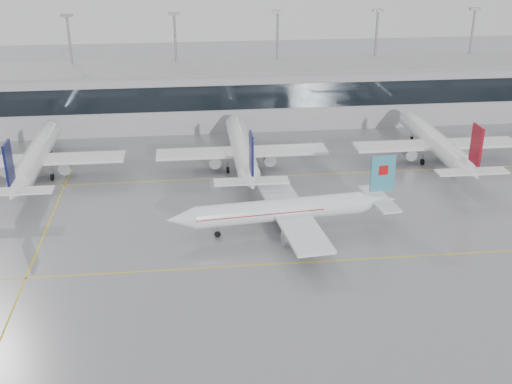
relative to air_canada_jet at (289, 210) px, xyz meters
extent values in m
plane|color=gray|center=(-4.34, -9.40, -3.18)|extent=(320.00, 320.00, 0.00)
cube|color=gold|center=(-4.34, -9.40, -3.17)|extent=(120.00, 0.25, 0.01)
cube|color=gold|center=(-4.34, 20.60, -3.17)|extent=(120.00, 0.25, 0.01)
cube|color=gold|center=(-34.34, 5.60, -3.17)|extent=(0.25, 60.00, 0.01)
cube|color=#9B9B9E|center=(-4.34, 52.60, 2.82)|extent=(180.00, 15.00, 12.00)
cube|color=black|center=(-4.34, 45.05, 4.32)|extent=(180.00, 0.20, 5.00)
cube|color=gray|center=(-4.34, 52.60, 9.02)|extent=(182.00, 16.00, 0.40)
cylinder|color=gray|center=(-37.34, 58.60, 7.82)|extent=(0.50, 0.50, 22.00)
cube|color=gray|center=(-37.34, 58.60, 19.12)|extent=(2.40, 1.00, 0.60)
cylinder|color=gray|center=(-15.34, 58.60, 7.82)|extent=(0.50, 0.50, 22.00)
cube|color=gray|center=(-15.34, 58.60, 19.12)|extent=(2.40, 1.00, 0.60)
cylinder|color=gray|center=(6.66, 58.60, 7.82)|extent=(0.50, 0.50, 22.00)
cube|color=gray|center=(6.66, 58.60, 19.12)|extent=(2.40, 1.00, 0.60)
cylinder|color=gray|center=(28.66, 58.60, 7.82)|extent=(0.50, 0.50, 22.00)
cube|color=gray|center=(28.66, 58.60, 19.12)|extent=(2.40, 1.00, 0.60)
cylinder|color=gray|center=(50.66, 58.60, 7.82)|extent=(0.50, 0.50, 22.00)
cube|color=gray|center=(50.66, 58.60, 19.12)|extent=(2.40, 1.00, 0.60)
cylinder|color=white|center=(-1.31, -0.14, 0.12)|extent=(23.92, 5.58, 3.11)
cone|color=white|center=(-15.10, -1.59, 0.12)|extent=(4.30, 3.51, 3.11)
cone|color=white|center=(13.27, 1.40, 0.12)|extent=(5.90, 3.68, 3.11)
cube|color=white|center=(0.18, 0.02, -0.28)|extent=(7.67, 26.08, 0.45)
cube|color=white|center=(13.47, 1.42, 0.42)|extent=(3.82, 10.12, 0.25)
cube|color=teal|center=(13.67, 1.44, 4.33)|extent=(3.62, 0.73, 5.31)
cylinder|color=#9A9BA7|center=(0.19, -4.81, -1.78)|extent=(3.80, 2.47, 2.10)
cylinder|color=#9A9BA7|center=(-0.82, 4.74, -1.78)|extent=(3.80, 2.47, 2.10)
cylinder|color=gray|center=(-10.12, -1.07, -2.08)|extent=(0.20, 0.20, 1.29)
cylinder|color=black|center=(-10.12, -1.07, -2.73)|extent=(0.93, 0.39, 0.90)
cylinder|color=gray|center=(1.45, -2.46, -1.98)|extent=(0.24, 0.24, 1.29)
cylinder|color=black|center=(1.45, -2.46, -2.63)|extent=(1.14, 0.56, 1.10)
cylinder|color=gray|center=(0.90, 2.71, -1.98)|extent=(0.24, 0.24, 1.29)
cylinder|color=black|center=(0.90, 2.71, -2.63)|extent=(1.14, 0.56, 1.10)
cube|color=#B70F0F|center=(13.67, 1.44, 4.87)|extent=(1.44, 0.59, 1.40)
cube|color=#B70F0F|center=(-4.29, -0.45, 0.32)|extent=(18.23, 5.01, 0.12)
cylinder|color=white|center=(-39.34, 25.60, 0.62)|extent=(3.59, 27.36, 3.59)
cone|color=white|center=(-39.34, 41.28, 0.62)|extent=(3.59, 4.00, 3.59)
cone|color=white|center=(-39.34, 9.12, 0.62)|extent=(3.59, 5.60, 3.59)
cube|color=white|center=(-39.34, 24.10, 0.22)|extent=(29.64, 5.00, 0.45)
cube|color=white|center=(-39.34, 8.92, 0.92)|extent=(11.40, 2.80, 0.25)
cube|color=#0B0F3E|center=(-39.34, 8.72, 5.48)|extent=(0.35, 3.60, 6.12)
cylinder|color=#9A9BA7|center=(-44.14, 24.60, -1.28)|extent=(2.10, 3.60, 2.10)
cylinder|color=#9A9BA7|center=(-34.54, 24.60, -1.28)|extent=(2.10, 3.60, 2.10)
cylinder|color=gray|center=(-39.34, 36.28, -1.95)|extent=(0.20, 0.20, 1.56)
cylinder|color=black|center=(-39.34, 36.28, -2.73)|extent=(0.30, 0.90, 0.90)
cylinder|color=gray|center=(-41.94, 23.10, -1.85)|extent=(0.24, 0.24, 1.56)
cylinder|color=black|center=(-41.94, 23.10, -2.63)|extent=(0.45, 1.10, 1.10)
cylinder|color=gray|center=(-36.74, 23.10, -1.85)|extent=(0.24, 0.24, 1.56)
cylinder|color=black|center=(-36.74, 23.10, -2.63)|extent=(0.45, 1.10, 1.10)
cylinder|color=white|center=(-4.34, 25.60, 0.62)|extent=(3.59, 27.36, 3.59)
cone|color=white|center=(-4.34, 41.28, 0.62)|extent=(3.59, 4.00, 3.59)
cone|color=white|center=(-4.34, 9.12, 0.62)|extent=(3.59, 5.60, 3.59)
cube|color=white|center=(-4.34, 24.10, 0.22)|extent=(29.64, 5.00, 0.45)
cube|color=white|center=(-4.34, 8.92, 0.92)|extent=(11.40, 2.80, 0.25)
cube|color=#0B0F3E|center=(-4.34, 8.72, 5.48)|extent=(0.35, 3.60, 6.12)
cylinder|color=#9A9BA7|center=(-9.14, 24.60, -1.28)|extent=(2.10, 3.60, 2.10)
cylinder|color=#9A9BA7|center=(0.46, 24.60, -1.28)|extent=(2.10, 3.60, 2.10)
cylinder|color=gray|center=(-4.34, 36.28, -1.95)|extent=(0.20, 0.20, 1.56)
cylinder|color=black|center=(-4.34, 36.28, -2.73)|extent=(0.30, 0.90, 0.90)
cylinder|color=gray|center=(-6.94, 23.10, -1.85)|extent=(0.24, 0.24, 1.56)
cylinder|color=black|center=(-6.94, 23.10, -2.63)|extent=(0.45, 1.10, 1.10)
cylinder|color=gray|center=(-1.74, 23.10, -1.85)|extent=(0.24, 0.24, 1.56)
cylinder|color=black|center=(-1.74, 23.10, -2.63)|extent=(0.45, 1.10, 1.10)
cylinder|color=white|center=(30.66, 25.60, 0.62)|extent=(3.59, 27.36, 3.59)
cone|color=white|center=(30.66, 41.28, 0.62)|extent=(3.59, 4.00, 3.59)
cone|color=white|center=(30.66, 9.12, 0.62)|extent=(3.59, 5.60, 3.59)
cube|color=white|center=(30.66, 24.10, 0.22)|extent=(29.64, 5.00, 0.45)
cube|color=white|center=(30.66, 8.92, 0.92)|extent=(11.40, 2.80, 0.25)
cube|color=maroon|center=(30.66, 8.72, 5.48)|extent=(0.35, 3.60, 6.12)
cylinder|color=#9A9BA7|center=(25.86, 24.60, -1.28)|extent=(2.10, 3.60, 2.10)
cylinder|color=#9A9BA7|center=(35.46, 24.60, -1.28)|extent=(2.10, 3.60, 2.10)
cylinder|color=gray|center=(30.66, 36.28, -1.95)|extent=(0.20, 0.20, 1.56)
cylinder|color=black|center=(30.66, 36.28, -2.73)|extent=(0.30, 0.90, 0.90)
cylinder|color=gray|center=(28.06, 23.10, -1.85)|extent=(0.24, 0.24, 1.56)
cylinder|color=black|center=(28.06, 23.10, -2.63)|extent=(0.45, 1.10, 1.10)
cylinder|color=gray|center=(33.26, 23.10, -1.85)|extent=(0.24, 0.24, 1.56)
cylinder|color=black|center=(33.26, 23.10, -2.63)|extent=(0.45, 1.10, 1.10)
camera|label=1|loc=(-13.74, -80.63, 37.96)|focal=45.00mm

